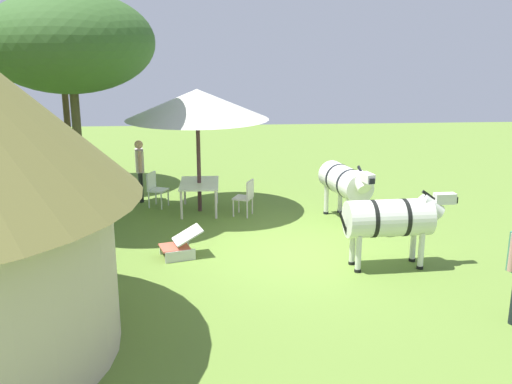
# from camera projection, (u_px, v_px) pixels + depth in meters

# --- Properties ---
(ground_plane) EXTENTS (36.00, 36.00, 0.00)m
(ground_plane) POSITION_uv_depth(u_px,v_px,m) (293.00, 252.00, 11.70)
(ground_plane) COLOR olive
(shade_umbrella) EXTENTS (3.49, 3.49, 3.06)m
(shade_umbrella) POSITION_uv_depth(u_px,v_px,m) (197.00, 104.00, 13.79)
(shade_umbrella) COLOR #482C30
(shade_umbrella) RESTS_ON ground_plane
(patio_dining_table) EXTENTS (1.44, 0.97, 0.74)m
(patio_dining_table) POSITION_uv_depth(u_px,v_px,m) (199.00, 186.00, 14.31)
(patio_dining_table) COLOR silver
(patio_dining_table) RESTS_ON ground_plane
(patio_chair_near_hut) EXTENTS (0.57, 0.56, 0.90)m
(patio_chair_near_hut) POSITION_uv_depth(u_px,v_px,m) (246.00, 195.00, 13.96)
(patio_chair_near_hut) COLOR silver
(patio_chair_near_hut) RESTS_ON ground_plane
(patio_chair_east_end) EXTENTS (0.57, 0.56, 0.90)m
(patio_chair_east_end) POSITION_uv_depth(u_px,v_px,m) (155.00, 187.00, 14.73)
(patio_chair_east_end) COLOR silver
(patio_chair_east_end) RESTS_ON ground_plane
(guest_beside_umbrella) EXTENTS (0.59, 0.28, 1.66)m
(guest_beside_umbrella) POSITION_uv_depth(u_px,v_px,m) (140.00, 165.00, 15.08)
(guest_beside_umbrella) COLOR black
(guest_beside_umbrella) RESTS_ON ground_plane
(striped_lounge_chair) EXTENTS (0.75, 0.94, 0.58)m
(striped_lounge_chair) POSITION_uv_depth(u_px,v_px,m) (180.00, 245.00, 11.39)
(striped_lounge_chair) COLOR #C35843
(striped_lounge_chair) RESTS_ON ground_plane
(zebra_nearest_camera) EXTENTS (2.26, 1.02, 1.49)m
(zebra_nearest_camera) POSITION_uv_depth(u_px,v_px,m) (346.00, 182.00, 13.43)
(zebra_nearest_camera) COLOR silver
(zebra_nearest_camera) RESTS_ON ground_plane
(zebra_by_umbrella) EXTENTS (0.79, 2.30, 1.50)m
(zebra_by_umbrella) POSITION_uv_depth(u_px,v_px,m) (391.00, 218.00, 10.70)
(zebra_by_umbrella) COLOR silver
(zebra_by_umbrella) RESTS_ON ground_plane
(acacia_tree_behind_hut) EXTENTS (3.68, 3.68, 5.25)m
(acacia_tree_behind_hut) POSITION_uv_depth(u_px,v_px,m) (70.00, 43.00, 12.37)
(acacia_tree_behind_hut) COLOR #464328
(acacia_tree_behind_hut) RESTS_ON ground_plane
(acacia_tree_left_background) EXTENTS (3.16, 3.16, 4.94)m
(acacia_tree_left_background) POSITION_uv_depth(u_px,v_px,m) (61.00, 48.00, 15.85)
(acacia_tree_left_background) COLOR #433421
(acacia_tree_left_background) RESTS_ON ground_plane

